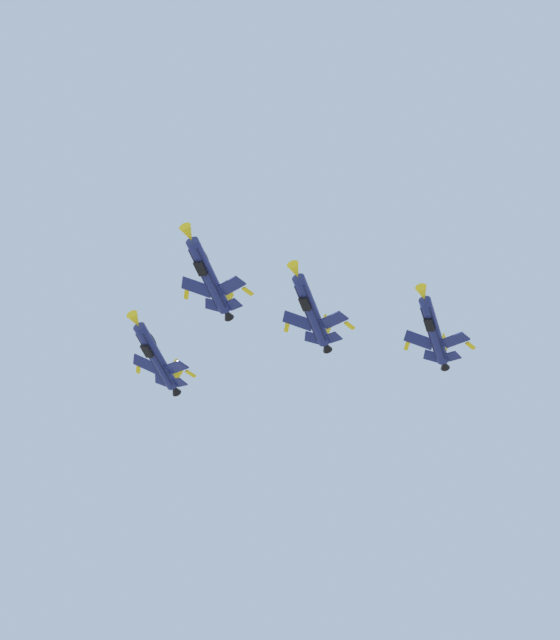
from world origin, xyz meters
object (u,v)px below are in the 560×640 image
at_px(fighter_jet_left_wing, 311,309).
at_px(fighter_jet_left_outer, 434,330).
at_px(fighter_jet_right_wing, 156,356).
at_px(fighter_jet_lead, 208,275).

xyz_separation_m(fighter_jet_left_wing, fighter_jet_left_outer, (13.75, 12.40, 2.59)).
distance_m(fighter_jet_left_wing, fighter_jet_left_outer, 18.70).
xyz_separation_m(fighter_jet_left_wing, fighter_jet_right_wing, (-23.42, -0.98, 0.04)).
xyz_separation_m(fighter_jet_right_wing, fighter_jet_left_outer, (37.17, 13.38, 2.54)).
bearing_deg(fighter_jet_lead, fighter_jet_right_wing, -41.89).
bearing_deg(fighter_jet_lead, fighter_jet_left_outer, -140.65).
bearing_deg(fighter_jet_left_outer, fighter_jet_lead, 39.35).
height_order(fighter_jet_left_wing, fighter_jet_right_wing, fighter_jet_left_wing).
distance_m(fighter_jet_lead, fighter_jet_right_wing, 16.65).
relative_size(fighter_jet_left_wing, fighter_jet_right_wing, 1.00).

